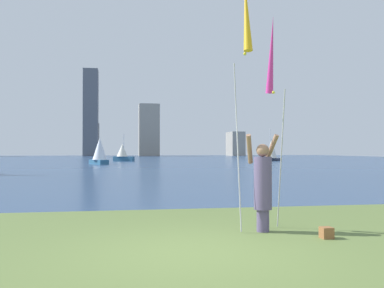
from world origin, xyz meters
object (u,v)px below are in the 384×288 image
kite_flag_left (246,22)px  sailboat_2 (271,150)px  kite_flag_right (272,59)px  sailboat_1 (99,151)px  bag (326,233)px  sailboat_0 (123,152)px  person (263,183)px

kite_flag_left → sailboat_2: size_ratio=1.01×
kite_flag_left → sailboat_2: (18.95, 50.35, -2.25)m
kite_flag_right → sailboat_1: sailboat_1 is taller
bag → sailboat_1: bearing=97.7°
kite_flag_right → bag: (0.45, -1.48, -3.33)m
bag → kite_flag_right: bearing=106.8°
sailboat_0 → sailboat_2: 20.74m
sailboat_0 → sailboat_2: (20.53, -2.89, 0.35)m
kite_flag_left → bag: kite_flag_left is taller
kite_flag_left → sailboat_1: (-4.20, 40.32, -2.46)m
person → kite_flag_left: kite_flag_left is taller
person → sailboat_0: size_ratio=0.49×
kite_flag_right → person: bearing=-122.4°
sailboat_1 → sailboat_2: size_ratio=0.97×
kite_flag_left → sailboat_0: size_ratio=1.23×
sailboat_1 → sailboat_2: 25.22m
kite_flag_right → bag: bearing=-73.2°
bag → sailboat_2: size_ratio=0.04×
kite_flag_right → sailboat_2: size_ratio=0.94×
sailboat_1 → sailboat_0: bearing=78.6°
person → sailboat_0: sailboat_0 is taller
bag → sailboat_1: 41.12m
person → kite_flag_left: bearing=-121.7°
bag → sailboat_2: 53.74m
bag → sailboat_2: bearing=70.9°
bag → sailboat_0: 53.74m
person → sailboat_2: sailboat_2 is taller
person → sailboat_1: 40.20m
person → kite_flag_right: 2.66m
person → sailboat_2: bearing=86.5°
bag → sailboat_2: sailboat_2 is taller
kite_flag_right → sailboat_2: sailboat_2 is taller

